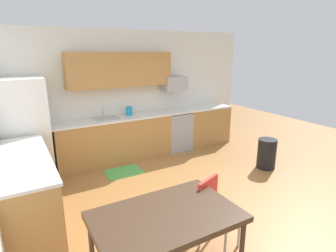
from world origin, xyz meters
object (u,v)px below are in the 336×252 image
refrigerator (26,131)px  trash_bin (267,154)px  dining_table (166,220)px  chair_near_table (215,208)px  oven_range (176,130)px  microwave (174,83)px  kettle (129,112)px

refrigerator → trash_bin: size_ratio=3.07×
refrigerator → dining_table: size_ratio=1.32×
chair_near_table → trash_bin: bearing=28.4°
refrigerator → oven_range: (3.14, 0.08, -0.47)m
refrigerator → trash_bin: bearing=-23.7°
microwave → chair_near_table: 3.69m
microwave → kettle: bearing=-177.5°
microwave → dining_table: size_ratio=0.39×
trash_bin → kettle: size_ratio=3.00×
refrigerator → dining_table: (0.98, -3.25, -0.21)m
oven_range → microwave: microwave is taller
refrigerator → oven_range: refrigerator is taller
oven_range → trash_bin: size_ratio=1.52×
dining_table → refrigerator: bearing=106.8°
oven_range → trash_bin: oven_range is taller
chair_near_table → trash_bin: (2.36, 1.28, -0.20)m
chair_near_table → kettle: bearing=85.5°
refrigerator → dining_table: bearing=-73.2°
refrigerator → oven_range: size_ratio=2.02×
microwave → chair_near_table: (-1.39, -3.26, -1.04)m
oven_range → dining_table: size_ratio=0.65×
microwave → kettle: size_ratio=2.70×
microwave → dining_table: bearing=-122.2°
oven_range → kettle: bearing=177.5°
microwave → kettle: (-1.14, -0.05, -0.52)m
dining_table → trash_bin: dining_table is taller
microwave → trash_bin: 2.53m
refrigerator → chair_near_table: (1.75, -3.08, -0.42)m
microwave → kettle: microwave is taller
oven_range → microwave: bearing=90.0°
oven_range → trash_bin: 2.12m
oven_range → chair_near_table: size_ratio=1.07×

